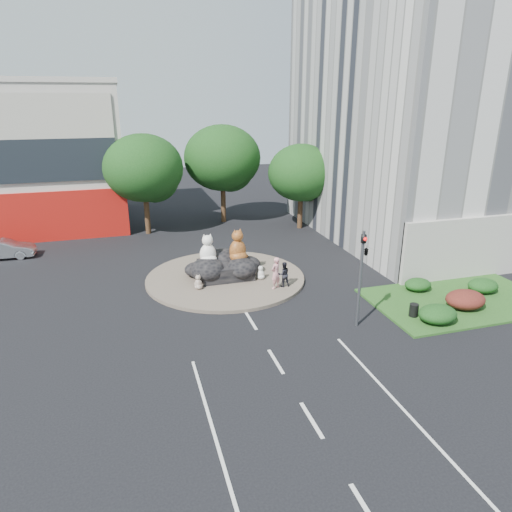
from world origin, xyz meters
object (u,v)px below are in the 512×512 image
Objects in this scene: pedestrian_dark at (284,274)px; parked_car at (3,249)px; kitten_white at (261,272)px; pedestrian_pink at (276,273)px; cat_tabby at (238,245)px; litter_bin at (414,310)px; cat_white at (208,249)px; kitten_calico at (198,282)px.

pedestrian_dark is 0.37× the size of parked_car.
kitten_white is 1.82m from pedestrian_pink.
kitten_white is at bearing -65.81° from cat_tabby.
pedestrian_pink is 0.46× the size of parked_car.
cat_tabby is 11.16m from litter_bin.
pedestrian_pink is (3.49, -2.83, -0.92)m from cat_white.
pedestrian_dark is at bearing -39.36° from cat_white.
cat_tabby is at bearing 130.54° from kitten_white.
litter_bin is (6.22, -7.05, -0.18)m from kitten_white.
parked_car is at bearing 129.95° from cat_tabby.
cat_tabby is 17.39m from parked_car.
cat_tabby is at bearing -51.36° from pedestrian_dark.
kitten_white is at bearing -118.05° from parked_car.
pedestrian_pink is at bearing -121.64° from parked_car.
litter_bin is (9.30, -8.19, -1.62)m from cat_white.
cat_white is at bearing 158.53° from cat_tabby.
pedestrian_pink is at bearing -82.37° from cat_tabby.
kitten_calico is 0.22× the size of parked_car.
pedestrian_pink reaches higher than pedestrian_dark.
cat_tabby is at bearing 37.66° from kitten_calico.
cat_tabby reaches higher than parked_car.
cat_white is at bearing -71.56° from pedestrian_pink.
parked_car is (-17.37, 10.95, -0.28)m from pedestrian_dark.
pedestrian_dark is at bearing -120.46° from parked_car.
pedestrian_pink is (4.42, -1.21, 0.52)m from kitten_calico.
pedestrian_pink is 20.15m from parked_car.
pedestrian_dark is at bearing -63.19° from kitten_white.
cat_tabby reaches higher than litter_bin.
cat_tabby is 3.60m from kitten_calico.
kitten_calico is at bearing -125.63° from cat_white.
kitten_calico is 4.04m from kitten_white.
kitten_white is 18.91m from parked_car.
cat_white is 1.91m from cat_tabby.
pedestrian_dark is at bearing 133.61° from litter_bin.
pedestrian_dark is (4.98, -1.07, 0.32)m from kitten_calico.
pedestrian_dark is 20.53m from parked_car.
parked_car is at bearing 149.38° from kitten_calico.
litter_bin is at bearing 104.68° from pedestrian_pink.
parked_car is at bearing -32.11° from pedestrian_dark.
kitten_white is at bearing -57.85° from pedestrian_dark.
kitten_white is at bearing 131.38° from litter_bin.
pedestrian_dark is at bearing 161.67° from pedestrian_pink.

